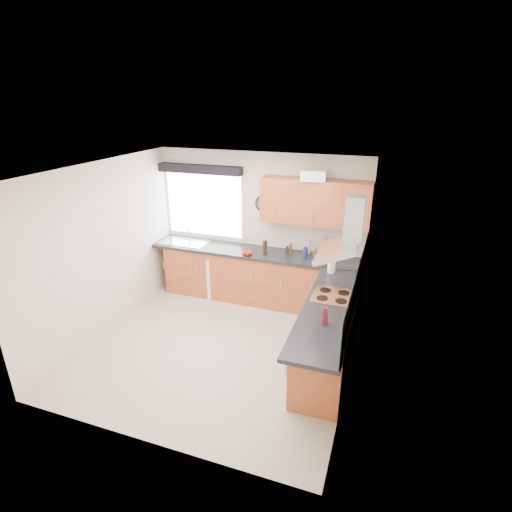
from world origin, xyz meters
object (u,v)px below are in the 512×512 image
at_px(washing_machine, 223,275).
at_px(oven, 330,329).
at_px(upper_cabinets, 315,202).
at_px(extractor_hood, 346,234).

bearing_deg(washing_machine, oven, -49.32).
distance_m(oven, upper_cabinets, 1.99).
bearing_deg(washing_machine, extractor_hood, -48.18).
distance_m(oven, extractor_hood, 1.35).
bearing_deg(upper_cabinets, extractor_hood, -63.87).
xyz_separation_m(oven, upper_cabinets, (-0.55, 1.32, 1.38)).
relative_size(upper_cabinets, washing_machine, 2.26).
bearing_deg(extractor_hood, upper_cabinets, 116.13).
relative_size(extractor_hood, washing_machine, 1.04).
xyz_separation_m(extractor_hood, upper_cabinets, (-0.65, 1.33, 0.03)).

